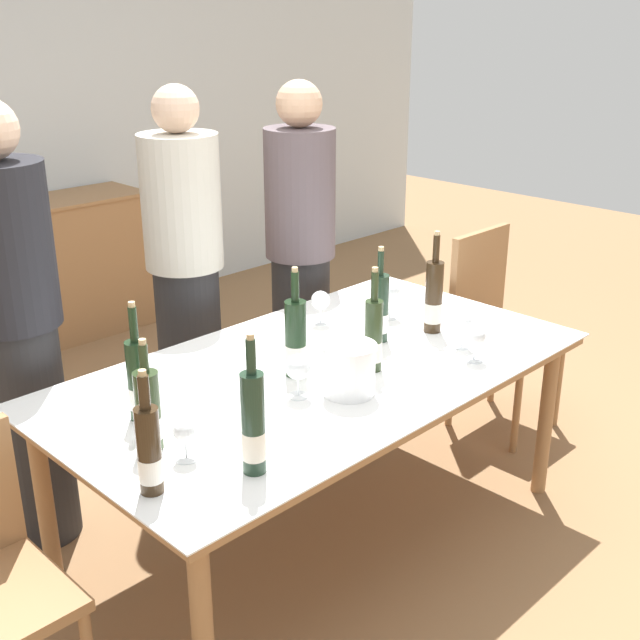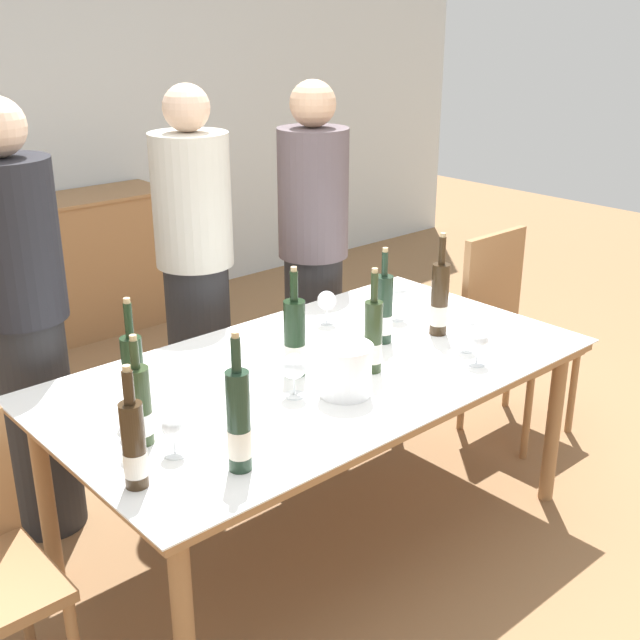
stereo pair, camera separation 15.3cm
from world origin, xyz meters
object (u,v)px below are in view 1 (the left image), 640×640
Objects in this scene: wine_bottle_6 at (148,412)px; wine_bottle_7 at (296,340)px; wine_glass_3 at (320,301)px; wine_glass_5 at (390,293)px; wine_bottle_0 at (434,298)px; chair_right_end at (493,320)px; wine_glass_2 at (475,338)px; sideboard_cabinet at (21,278)px; wine_glass_0 at (185,433)px; wine_glass_1 at (298,368)px; dining_table at (320,381)px; person_guest_left at (186,283)px; wine_bottle_2 at (373,336)px; person_host at (17,336)px; wine_glass_4 at (463,324)px; wine_bottle_3 at (138,381)px; wine_bottle_5 at (253,425)px; ice_bucket at (349,368)px; wine_bottle_1 at (379,310)px; wine_bottle_4 at (149,451)px; person_guest_right at (301,257)px.

wine_bottle_7 is at bearing 5.80° from wine_bottle_6.
wine_glass_5 is (0.25, -0.16, 0.01)m from wine_glass_3.
chair_right_end is (0.71, 0.17, -0.33)m from wine_bottle_0.
sideboard_cabinet is at bearing 96.51° from wine_glass_2.
wine_glass_0 is at bearing -106.26° from sideboard_cabinet.
wine_glass_1 is at bearing 6.79° from wine_glass_0.
person_guest_left reaches higher than dining_table.
person_host is at bearing 132.62° from wine_bottle_2.
wine_bottle_0 is 0.78m from wine_glass_1.
person_guest_left is (0.15, 0.84, -0.03)m from wine_bottle_7.
wine_bottle_6 reaches higher than wine_glass_5.
chair_right_end is at bearing -18.97° from person_host.
wine_bottle_0 reaches higher than wine_glass_4.
wine_bottle_6 is at bearing -115.09° from wine_bottle_3.
wine_bottle_5 is 2.73× the size of wine_glass_1.
sideboard_cabinet is at bearing 87.89° from dining_table.
chair_right_end reaches higher than wine_glass_0.
wine_glass_5 is (1.30, 0.20, -0.01)m from wine_bottle_6.
ice_bucket is at bearing -83.82° from wine_bottle_7.
wine_bottle_2 is 0.38m from wine_glass_2.
person_guest_left reaches higher than wine_glass_0.
wine_glass_4 is (0.07, 0.11, 0.01)m from wine_glass_2.
wine_glass_1 is 1.08× the size of wine_glass_3.
wine_bottle_1 is at bearing 13.44° from wine_glass_1.
wine_bottle_4 is 0.23m from wine_bottle_6.
wine_bottle_1 is 1.07m from wine_glass_0.
wine_glass_3 is at bearing 101.19° from wine_glass_2.
person_guest_left is (-0.26, 0.56, 0.01)m from wine_glass_3.
wine_bottle_4 is at bearing -164.69° from wine_glass_5.
wine_bottle_4 is 0.21× the size of person_host.
wine_glass_4 is 0.86× the size of wine_glass_5.
wine_bottle_0 is 2.60× the size of wine_glass_5.
person_guest_right is (0.23, 1.16, 0.01)m from wine_glass_2.
wine_bottle_4 is at bearing -164.24° from dining_table.
wine_glass_3 is 1.03m from chair_right_end.
wine_bottle_5 is 0.64m from wine_bottle_7.
wine_bottle_3 is at bearing 81.16° from wine_glass_0.
person_guest_left is 1.01× the size of person_guest_right.
wine_bottle_1 is 0.89m from person_guest_left.
dining_table is 4.76× the size of wine_bottle_0.
wine_bottle_5 is at bearing -118.70° from person_guest_left.
wine_glass_1 is at bearing 11.16° from wine_bottle_4.
person_guest_right is (1.34, 0.68, -0.03)m from wine_bottle_3.
wine_bottle_2 is (-0.44, -0.08, -0.01)m from wine_bottle_0.
dining_table is 14.82× the size of wine_glass_2.
wine_bottle_3 is 0.23× the size of person_host.
wine_glass_3 is at bearing 67.25° from wine_bottle_2.
ice_bucket reaches higher than dining_table.
ice_bucket is at bearing 2.27° from wine_bottle_4.
wine_bottle_2 is 2.53× the size of wine_glass_1.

